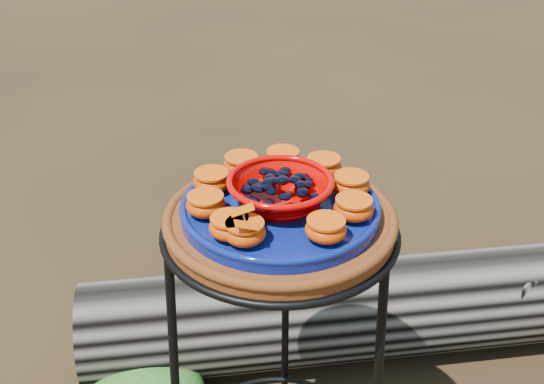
# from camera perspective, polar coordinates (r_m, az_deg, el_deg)

# --- Properties ---
(plant_stand) EXTENTS (0.44, 0.44, 0.70)m
(plant_stand) POSITION_cam_1_polar(r_m,az_deg,el_deg) (1.37, 0.58, -15.52)
(plant_stand) COLOR black
(plant_stand) RESTS_ON ground
(terracotta_saucer) EXTENTS (0.38, 0.38, 0.03)m
(terracotta_saucer) POSITION_cam_1_polar(r_m,az_deg,el_deg) (1.14, 0.67, -2.60)
(terracotta_saucer) COLOR #4E1F0D
(terracotta_saucer) RESTS_ON plant_stand
(cobalt_plate) EXTENTS (0.33, 0.33, 0.02)m
(cobalt_plate) POSITION_cam_1_polar(r_m,az_deg,el_deg) (1.12, 0.68, -1.47)
(cobalt_plate) COLOR #00014B
(cobalt_plate) RESTS_ON terracotta_saucer
(red_bowl) EXTENTS (0.16, 0.16, 0.05)m
(red_bowl) POSITION_cam_1_polar(r_m,az_deg,el_deg) (1.11, 0.69, 0.01)
(red_bowl) COLOR #C70200
(red_bowl) RESTS_ON cobalt_plate
(glass_gems) EXTENTS (0.13, 0.13, 0.02)m
(glass_gems) POSITION_cam_1_polar(r_m,az_deg,el_deg) (1.09, 0.70, 1.54)
(glass_gems) COLOR black
(glass_gems) RESTS_ON red_bowl
(orange_half_0) EXTENTS (0.06, 0.06, 0.04)m
(orange_half_0) POSITION_cam_1_polar(r_m,az_deg,el_deg) (1.02, -2.28, -3.40)
(orange_half_0) COLOR #B83B05
(orange_half_0) RESTS_ON cobalt_plate
(orange_half_1) EXTENTS (0.06, 0.06, 0.04)m
(orange_half_1) POSITION_cam_1_polar(r_m,az_deg,el_deg) (1.02, 4.52, -3.15)
(orange_half_1) COLOR #B83B05
(orange_half_1) RESTS_ON cobalt_plate
(orange_half_2) EXTENTS (0.06, 0.06, 0.04)m
(orange_half_2) POSITION_cam_1_polar(r_m,az_deg,el_deg) (1.08, 6.83, -1.40)
(orange_half_2) COLOR #B83B05
(orange_half_2) RESTS_ON cobalt_plate
(orange_half_3) EXTENTS (0.06, 0.06, 0.04)m
(orange_half_3) POSITION_cam_1_polar(r_m,az_deg,el_deg) (1.14, 6.62, 0.60)
(orange_half_3) COLOR #B83B05
(orange_half_3) RESTS_ON cobalt_plate
(orange_half_4) EXTENTS (0.06, 0.06, 0.04)m
(orange_half_4) POSITION_cam_1_polar(r_m,az_deg,el_deg) (1.20, 4.34, 2.12)
(orange_half_4) COLOR #B83B05
(orange_half_4) RESTS_ON cobalt_plate
(orange_half_5) EXTENTS (0.06, 0.06, 0.04)m
(orange_half_5) POSITION_cam_1_polar(r_m,az_deg,el_deg) (1.22, 0.91, 2.73)
(orange_half_5) COLOR #B83B05
(orange_half_5) RESTS_ON cobalt_plate
(orange_half_6) EXTENTS (0.06, 0.06, 0.04)m
(orange_half_6) POSITION_cam_1_polar(r_m,az_deg,el_deg) (1.20, -2.58, 2.28)
(orange_half_6) COLOR #B83B05
(orange_half_6) RESTS_ON cobalt_plate
(orange_half_7) EXTENTS (0.06, 0.06, 0.04)m
(orange_half_7) POSITION_cam_1_polar(r_m,az_deg,el_deg) (1.15, -5.07, 0.89)
(orange_half_7) COLOR #B83B05
(orange_half_7) RESTS_ON cobalt_plate
(orange_half_8) EXTENTS (0.06, 0.06, 0.04)m
(orange_half_8) POSITION_cam_1_polar(r_m,az_deg,el_deg) (1.09, -5.57, -1.09)
(orange_half_8) COLOR #B83B05
(orange_half_8) RESTS_ON cobalt_plate
(orange_half_9) EXTENTS (0.06, 0.06, 0.04)m
(orange_half_9) POSITION_cam_1_polar(r_m,az_deg,el_deg) (1.03, -3.55, -2.94)
(orange_half_9) COLOR #B83B05
(orange_half_9) RESTS_ON cobalt_plate
(butterfly) EXTENTS (0.09, 0.07, 0.01)m
(butterfly) POSITION_cam_1_polar(r_m,az_deg,el_deg) (1.00, -2.31, -2.25)
(butterfly) COLOR #D74F02
(butterfly) RESTS_ON orange_half_0
(driftwood_log) EXTENTS (1.50, 0.69, 0.27)m
(driftwood_log) POSITION_cam_1_polar(r_m,az_deg,el_deg) (1.87, 7.17, -9.74)
(driftwood_log) COLOR black
(driftwood_log) RESTS_ON ground
(foliage_back) EXTENTS (0.28, 0.28, 0.14)m
(foliage_back) POSITION_cam_1_polar(r_m,az_deg,el_deg) (1.97, -2.74, -9.62)
(foliage_back) COLOR #204519
(foliage_back) RESTS_ON ground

